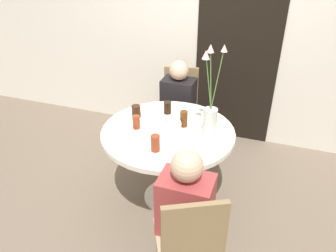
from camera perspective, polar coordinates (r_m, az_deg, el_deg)
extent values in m
plane|color=#6B5B4C|center=(3.18, 0.00, -12.30)|extent=(16.00, 16.00, 0.00)
cube|color=silver|center=(3.74, 7.10, 16.83)|extent=(8.00, 0.05, 2.60)
cube|color=black|center=(3.73, 11.90, 11.99)|extent=(0.90, 0.01, 2.05)
cylinder|color=silver|center=(2.75, 0.00, -1.08)|extent=(1.12, 1.12, 0.04)
cylinder|color=silver|center=(2.95, 0.00, -7.02)|extent=(0.13, 0.13, 0.67)
cylinder|color=silver|center=(3.17, 0.00, -12.10)|extent=(0.45, 0.45, 0.03)
cube|color=tan|center=(3.66, 1.92, 2.14)|extent=(0.47, 0.47, 0.04)
cube|color=olive|center=(3.71, 2.30, 6.86)|extent=(0.38, 0.11, 0.46)
cylinder|color=olive|center=(3.64, -1.09, -2.08)|extent=(0.03, 0.03, 0.41)
cylinder|color=olive|center=(3.61, 4.25, -2.47)|extent=(0.03, 0.03, 0.41)
cylinder|color=olive|center=(3.93, -0.33, 0.54)|extent=(0.03, 0.03, 0.41)
cylinder|color=olive|center=(3.90, 4.62, 0.20)|extent=(0.03, 0.03, 0.41)
cube|color=tan|center=(2.26, 3.30, -19.17)|extent=(0.54, 0.54, 0.04)
cube|color=olive|center=(1.96, 4.57, -18.37)|extent=(0.35, 0.21, 0.46)
cylinder|color=olive|center=(2.57, 6.33, -19.14)|extent=(0.03, 0.03, 0.41)
cylinder|color=olive|center=(2.53, -1.67, -20.05)|extent=(0.03, 0.03, 0.41)
cylinder|color=white|center=(2.70, -0.31, -0.20)|extent=(0.25, 0.25, 0.08)
cylinder|color=#E54C4C|center=(2.67, -0.32, 0.92)|extent=(0.01, 0.01, 0.04)
cylinder|color=silver|center=(2.66, 7.32, 0.84)|extent=(0.11, 0.11, 0.22)
cylinder|color=#4C7538|center=(2.55, 7.46, 8.01)|extent=(0.06, 0.07, 0.47)
cone|color=beige|center=(2.51, 7.43, 13.29)|extent=(0.06, 0.06, 0.06)
cylinder|color=#4C7538|center=(2.54, 8.59, 7.97)|extent=(0.06, 0.07, 0.48)
cone|color=beige|center=(2.49, 9.79, 13.24)|extent=(0.05, 0.05, 0.06)
cylinder|color=#4C7538|center=(2.52, 7.07, 7.44)|extent=(0.07, 0.03, 0.44)
cone|color=beige|center=(2.44, 6.63, 12.25)|extent=(0.06, 0.06, 0.07)
cylinder|color=silver|center=(2.66, -6.95, -1.78)|extent=(0.18, 0.18, 0.01)
cylinder|color=black|center=(2.98, -0.09, 3.23)|extent=(0.07, 0.07, 0.11)
cylinder|color=#51280F|center=(2.77, 2.76, 1.26)|extent=(0.06, 0.06, 0.14)
cylinder|color=maroon|center=(2.45, -2.23, -3.02)|extent=(0.07, 0.07, 0.13)
cylinder|color=maroon|center=(2.75, -5.55, 0.68)|extent=(0.06, 0.06, 0.12)
cylinder|color=#33190C|center=(2.93, -5.56, 2.56)|extent=(0.08, 0.08, 0.11)
cube|color=#383333|center=(3.69, 1.73, -1.27)|extent=(0.31, 0.24, 0.45)
cube|color=black|center=(3.48, 1.84, 4.88)|extent=(0.34, 0.24, 0.42)
sphere|color=#D1A889|center=(3.36, 1.93, 9.66)|extent=(0.20, 0.20, 0.20)
cube|color=#383333|center=(2.47, 2.77, -20.91)|extent=(0.31, 0.24, 0.45)
cube|color=#993838|center=(2.15, 3.07, -13.57)|extent=(0.34, 0.24, 0.42)
sphere|color=#D1A889|center=(1.95, 3.31, -6.96)|extent=(0.20, 0.20, 0.20)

